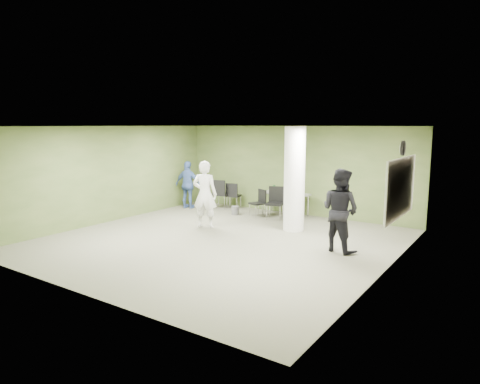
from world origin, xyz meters
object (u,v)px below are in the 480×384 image
Objects in this scene: man_black at (340,210)px; man_blue at (188,185)px; folding_table at (285,194)px; woman_white at (205,194)px; chair_back_left at (233,194)px.

man_blue is (-6.14, 1.93, -0.13)m from man_black.
woman_white is at bearing -107.28° from folding_table.
man_black is (2.84, -2.71, 0.27)m from folding_table.
folding_table is 1.79× the size of chair_back_left.
woman_white is 1.15× the size of man_blue.
man_blue is (-1.30, -0.81, 0.30)m from chair_back_left.
man_blue is (-3.30, -0.78, 0.14)m from folding_table.
man_blue reaches higher than chair_back_left.
man_black is 6.44m from man_blue.
man_black is at bearing 136.92° from chair_back_left.
man_blue is at bearing 18.39° from chair_back_left.
folding_table reaches higher than chair_back_left.
man_blue is at bearing -59.37° from woman_white.
man_blue is at bearing -161.44° from folding_table.
man_black reaches higher than chair_back_left.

